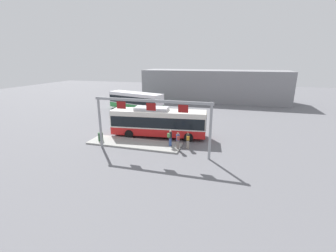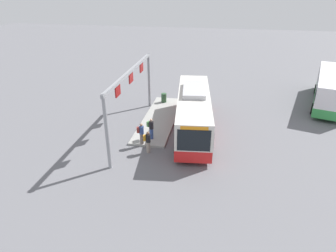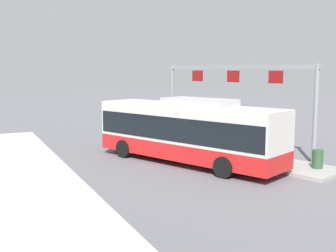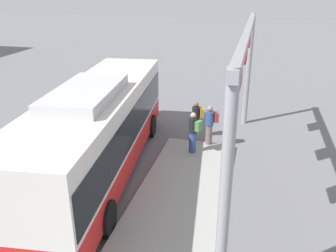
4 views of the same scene
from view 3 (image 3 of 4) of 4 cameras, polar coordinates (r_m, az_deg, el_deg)
name	(u,v)px [view 3 (image 3 of 4)]	position (r m, az deg, el deg)	size (l,w,h in m)	color
ground_plane	(186,163)	(22.04, 2.53, -5.13)	(120.00, 120.00, 0.00)	slate
platform_curb	(249,158)	(23.23, 11.05, -4.39)	(10.00, 2.80, 0.16)	#9E9E99
bus_main	(187,129)	(21.70, 2.57, -0.46)	(10.98, 3.68, 3.46)	red
bus_background_left	(2,252)	(8.01, -21.84, -15.76)	(10.53, 5.24, 3.10)	green
person_boarding	(174,133)	(26.61, 0.84, -0.95)	(0.42, 0.58, 1.67)	gray
person_waiting_near	(196,133)	(25.45, 3.88, -1.00)	(0.49, 0.60, 1.67)	#334C8C
person_waiting_mid	(191,131)	(26.47, 3.21, -0.65)	(0.47, 0.60, 1.67)	slate
platform_sign_gantry	(233,87)	(25.63, 8.89, 5.28)	(11.32, 0.24, 5.20)	gray
trash_bin	(318,159)	(21.45, 19.82, -4.28)	(0.52, 0.52, 0.90)	#2D5133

